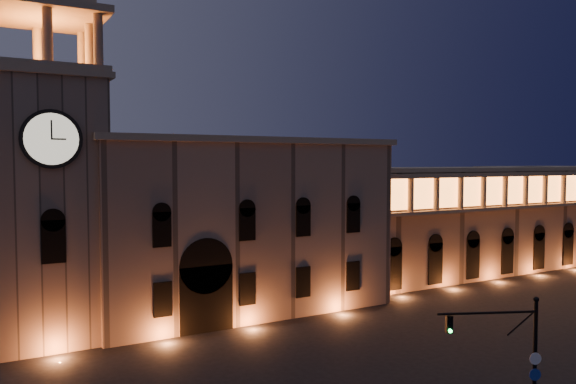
{
  "coord_description": "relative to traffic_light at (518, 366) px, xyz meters",
  "views": [
    {
      "loc": [
        -26.01,
        -30.51,
        15.25
      ],
      "look_at": [
        0.35,
        16.0,
        12.36
      ],
      "focal_mm": 35.0,
      "sensor_mm": 36.0,
      "label": 1
    }
  ],
  "objects": [
    {
      "name": "ground",
      "position": [
        0.53,
        10.74,
        -4.19
      ],
      "size": [
        160.0,
        160.0,
        0.0
      ],
      "primitive_type": "plane",
      "color": "black",
      "rests_on": "ground"
    },
    {
      "name": "government_building",
      "position": [
        -1.55,
        32.67,
        4.58
      ],
      "size": [
        30.8,
        12.8,
        17.6
      ],
      "color": "#866C57",
      "rests_on": "ground"
    },
    {
      "name": "clock_tower",
      "position": [
        -19.97,
        31.72,
        8.31
      ],
      "size": [
        9.8,
        9.8,
        32.4
      ],
      "color": "#866C57",
      "rests_on": "ground"
    },
    {
      "name": "colonnade_wing",
      "position": [
        32.53,
        34.66,
        3.14
      ],
      "size": [
        40.6,
        11.5,
        14.5
      ],
      "color": "#816752",
      "rests_on": "ground"
    },
    {
      "name": "secondary_building",
      "position": [
        58.53,
        40.74,
        2.81
      ],
      "size": [
        20.0,
        12.0,
        14.0
      ],
      "primitive_type": "cube",
      "color": "#816752",
      "rests_on": "ground"
    },
    {
      "name": "traffic_light",
      "position": [
        0.0,
        0.0,
        0.0
      ],
      "size": [
        5.38,
        2.6,
        7.98
      ],
      "rotation": [
        0.0,
        0.0,
        -0.42
      ],
      "color": "black",
      "rests_on": "ground"
    }
  ]
}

